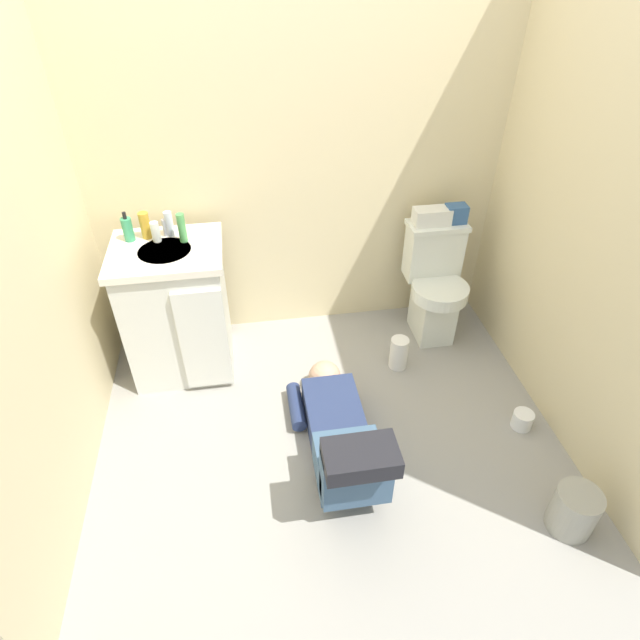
# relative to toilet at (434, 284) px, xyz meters

# --- Properties ---
(ground_plane) EXTENTS (2.92, 3.05, 0.04)m
(ground_plane) POSITION_rel_toilet_xyz_m (-0.82, -0.76, -0.39)
(ground_plane) COLOR gray
(wall_back) EXTENTS (2.58, 0.08, 2.40)m
(wall_back) POSITION_rel_toilet_xyz_m (-0.82, 0.30, 0.83)
(wall_back) COLOR beige
(wall_back) RESTS_ON ground_plane
(wall_left) EXTENTS (0.08, 2.05, 2.40)m
(wall_left) POSITION_rel_toilet_xyz_m (-2.07, -0.76, 0.83)
(wall_left) COLOR beige
(wall_left) RESTS_ON ground_plane
(wall_right) EXTENTS (0.08, 2.05, 2.40)m
(wall_right) POSITION_rel_toilet_xyz_m (0.44, -0.76, 0.83)
(wall_right) COLOR beige
(wall_right) RESTS_ON ground_plane
(toilet) EXTENTS (0.36, 0.46, 0.75)m
(toilet) POSITION_rel_toilet_xyz_m (0.00, 0.00, 0.00)
(toilet) COLOR silver
(toilet) RESTS_ON ground_plane
(vanity_cabinet) EXTENTS (0.60, 0.53, 0.82)m
(vanity_cabinet) POSITION_rel_toilet_xyz_m (-1.58, -0.09, 0.05)
(vanity_cabinet) COLOR silver
(vanity_cabinet) RESTS_ON ground_plane
(faucet) EXTENTS (0.02, 0.02, 0.10)m
(faucet) POSITION_rel_toilet_xyz_m (-1.59, 0.06, 0.50)
(faucet) COLOR silver
(faucet) RESTS_ON vanity_cabinet
(person_plumber) EXTENTS (0.39, 1.06, 0.52)m
(person_plumber) POSITION_rel_toilet_xyz_m (-0.79, -0.95, -0.19)
(person_plumber) COLOR navy
(person_plumber) RESTS_ON ground_plane
(tissue_box) EXTENTS (0.22, 0.11, 0.10)m
(tissue_box) POSITION_rel_toilet_xyz_m (-0.05, 0.09, 0.43)
(tissue_box) COLOR silver
(tissue_box) RESTS_ON toilet
(toiletry_bag) EXTENTS (0.12, 0.09, 0.11)m
(toiletry_bag) POSITION_rel_toilet_xyz_m (0.10, 0.09, 0.44)
(toiletry_bag) COLOR #33598C
(toiletry_bag) RESTS_ON toilet
(soap_dispenser) EXTENTS (0.06, 0.06, 0.17)m
(soap_dispenser) POSITION_rel_toilet_xyz_m (-1.78, 0.04, 0.52)
(soap_dispenser) COLOR #389663
(soap_dispenser) RESTS_ON vanity_cabinet
(bottle_amber) EXTENTS (0.05, 0.05, 0.15)m
(bottle_amber) POSITION_rel_toilet_xyz_m (-1.69, 0.06, 0.53)
(bottle_amber) COLOR gold
(bottle_amber) RESTS_ON vanity_cabinet
(bottle_white) EXTENTS (0.05, 0.05, 0.11)m
(bottle_white) POSITION_rel_toilet_xyz_m (-1.63, 0.01, 0.51)
(bottle_white) COLOR silver
(bottle_white) RESTS_ON vanity_cabinet
(bottle_clear) EXTENTS (0.04, 0.04, 0.14)m
(bottle_clear) POSITION_rel_toilet_xyz_m (-1.56, 0.06, 0.52)
(bottle_clear) COLOR silver
(bottle_clear) RESTS_ON vanity_cabinet
(bottle_green) EXTENTS (0.04, 0.04, 0.16)m
(bottle_green) POSITION_rel_toilet_xyz_m (-1.49, -0.02, 0.53)
(bottle_green) COLOR #49984F
(bottle_green) RESTS_ON vanity_cabinet
(trash_can) EXTENTS (0.20, 0.20, 0.23)m
(trash_can) POSITION_rel_toilet_xyz_m (0.18, -1.49, -0.25)
(trash_can) COLOR #9C998A
(trash_can) RESTS_ON ground_plane
(paper_towel_roll) EXTENTS (0.11, 0.11, 0.21)m
(paper_towel_roll) POSITION_rel_toilet_xyz_m (-0.30, -0.32, -0.26)
(paper_towel_roll) COLOR white
(paper_towel_roll) RESTS_ON ground_plane
(toilet_paper_roll) EXTENTS (0.11, 0.11, 0.10)m
(toilet_paper_roll) POSITION_rel_toilet_xyz_m (0.24, -0.90, -0.32)
(toilet_paper_roll) COLOR white
(toilet_paper_roll) RESTS_ON ground_plane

